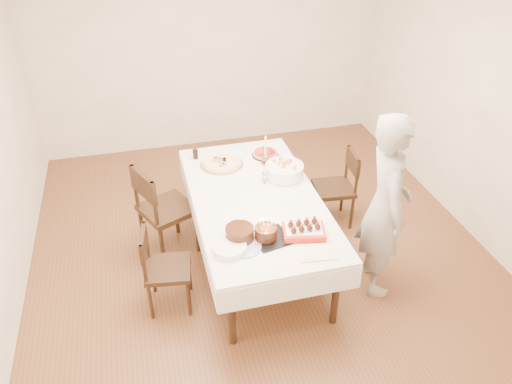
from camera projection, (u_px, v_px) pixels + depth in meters
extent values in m
plane|color=brown|center=(260.00, 251.00, 5.08)|extent=(5.00, 5.00, 0.00)
cube|color=#F5E6CE|center=(211.00, 46.00, 6.35)|extent=(4.50, 0.04, 2.70)
cube|color=#F5E6CE|center=(400.00, 367.00, 2.32)|extent=(4.50, 0.04, 2.70)
cube|color=#F5E6CE|center=(486.00, 106.00, 4.80)|extent=(0.04, 5.00, 2.70)
cube|color=white|center=(256.00, 230.00, 4.76)|extent=(1.47, 2.30, 0.75)
imported|color=#9D9894|center=(385.00, 206.00, 4.25)|extent=(0.54, 0.70, 1.73)
cylinder|color=beige|center=(222.00, 163.00, 5.03)|extent=(0.45, 0.45, 0.04)
cylinder|color=red|center=(265.00, 154.00, 5.20)|extent=(0.30, 0.30, 0.04)
cube|color=#B21E1E|center=(278.00, 165.00, 5.05)|extent=(0.33, 0.33, 0.01)
cylinder|color=white|center=(284.00, 170.00, 4.83)|extent=(0.41, 0.41, 0.12)
cylinder|color=white|center=(265.00, 149.00, 5.01)|extent=(0.07, 0.07, 0.31)
cylinder|color=black|center=(195.00, 154.00, 5.13)|extent=(0.06, 0.06, 0.10)
cylinder|color=#34180D|center=(240.00, 234.00, 4.02)|extent=(0.31, 0.31, 0.12)
cube|color=black|center=(271.00, 238.00, 4.06)|extent=(0.34, 0.34, 0.01)
cylinder|color=#3D1F10|center=(266.00, 229.00, 4.01)|extent=(0.24, 0.24, 0.17)
cube|color=beige|center=(317.00, 253.00, 3.91)|extent=(0.32, 0.24, 0.03)
cylinder|color=white|center=(229.00, 248.00, 3.92)|extent=(0.32, 0.32, 0.06)
cylinder|color=white|center=(244.00, 247.00, 3.96)|extent=(0.32, 0.32, 0.01)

